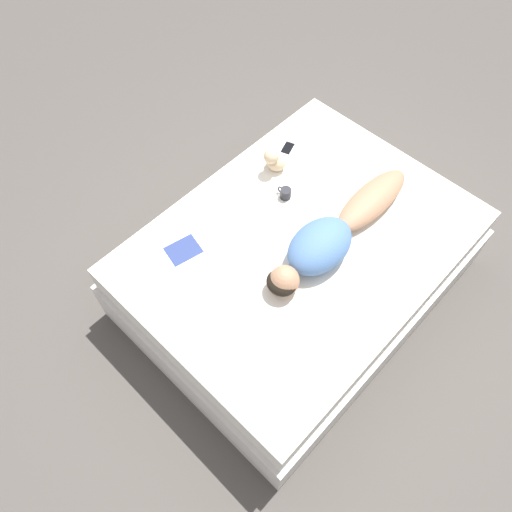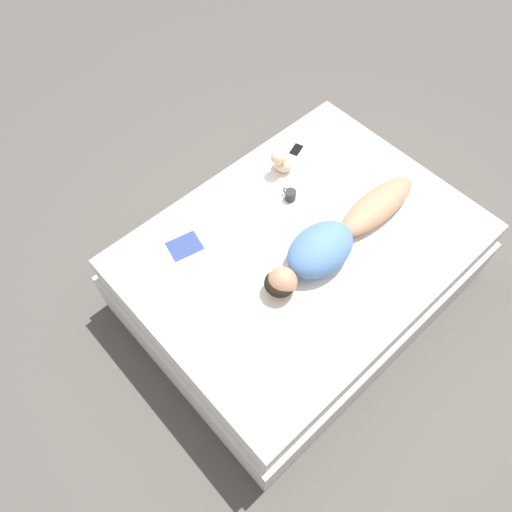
# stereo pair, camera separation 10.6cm
# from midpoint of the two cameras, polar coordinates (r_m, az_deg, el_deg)

# --- Properties ---
(ground_plane) EXTENTS (12.00, 12.00, 0.00)m
(ground_plane) POSITION_cam_midpoint_polar(r_m,az_deg,el_deg) (3.68, 5.50, -3.82)
(ground_plane) COLOR #4C4742
(bed) EXTENTS (1.66, 2.20, 0.61)m
(bed) POSITION_cam_midpoint_polar(r_m,az_deg,el_deg) (3.42, 5.91, -1.40)
(bed) COLOR beige
(bed) RESTS_ON ground_plane
(person) EXTENTS (0.32, 1.29, 0.22)m
(person) POSITION_cam_midpoint_polar(r_m,az_deg,el_deg) (3.09, 9.94, 1.94)
(person) COLOR #A37556
(person) RESTS_ON bed
(open_magazine) EXTENTS (0.55, 0.39, 0.01)m
(open_magazine) POSITION_cam_midpoint_polar(r_m,az_deg,el_deg) (3.08, -6.24, -0.56)
(open_magazine) COLOR silver
(open_magazine) RESTS_ON bed
(coffee_mug) EXTENTS (0.11, 0.07, 0.08)m
(coffee_mug) POSITION_cam_midpoint_polar(r_m,az_deg,el_deg) (3.33, 4.85, 6.97)
(coffee_mug) COLOR #232328
(coffee_mug) RESTS_ON bed
(cell_phone) EXTENTS (0.12, 0.16, 0.01)m
(cell_phone) POSITION_cam_midpoint_polar(r_m,az_deg,el_deg) (3.65, 5.47, 11.94)
(cell_phone) COLOR silver
(cell_phone) RESTS_ON bed
(plush_toy) EXTENTS (0.14, 0.17, 0.21)m
(plush_toy) POSITION_cam_midpoint_polar(r_m,az_deg,el_deg) (3.45, 3.83, 10.75)
(plush_toy) COLOR #D1B289
(plush_toy) RESTS_ON bed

